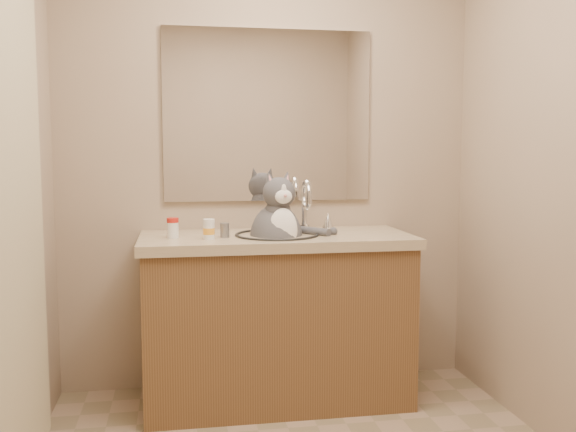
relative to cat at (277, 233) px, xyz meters
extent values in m
cube|color=tan|center=(0.00, 0.31, 0.34)|extent=(2.20, 0.01, 2.40)
cube|color=tan|center=(0.00, -2.20, 0.34)|extent=(2.20, 0.01, 2.40)
cube|color=brown|center=(0.00, 0.02, -0.46)|extent=(1.30, 0.55, 0.80)
cube|color=tan|center=(0.00, 0.02, -0.04)|extent=(1.34, 0.59, 0.05)
torus|color=black|center=(0.00, 0.00, -0.01)|extent=(0.42, 0.42, 0.02)
ellipsoid|color=white|center=(0.00, 0.00, -0.09)|extent=(0.40, 0.40, 0.15)
cylinder|color=silver|center=(0.17, 0.17, 0.09)|extent=(0.03, 0.03, 0.18)
torus|color=silver|center=(0.17, 0.10, 0.18)|extent=(0.03, 0.16, 0.16)
cone|color=silver|center=(0.30, 0.17, 0.04)|extent=(0.06, 0.06, 0.08)
cube|color=white|center=(0.00, 0.29, 0.59)|extent=(1.10, 0.02, 0.90)
cube|color=beige|center=(-1.05, -0.85, 0.14)|extent=(0.01, 1.20, 1.90)
ellipsoid|color=#4A4A4F|center=(0.00, 0.01, -0.03)|extent=(0.31, 0.34, 0.35)
ellipsoid|color=white|center=(0.01, -0.08, 0.02)|extent=(0.16, 0.11, 0.22)
ellipsoid|color=#4A4A4F|center=(0.00, -0.03, 0.20)|extent=(0.19, 0.17, 0.15)
ellipsoid|color=white|center=(0.02, -0.09, 0.19)|extent=(0.09, 0.06, 0.07)
sphere|color=#D88C8C|center=(0.02, -0.11, 0.19)|extent=(0.02, 0.02, 0.02)
cone|color=#4A4A4F|center=(-0.04, -0.03, 0.27)|extent=(0.08, 0.07, 0.08)
cone|color=#4A4A4F|center=(0.05, -0.01, 0.27)|extent=(0.08, 0.07, 0.08)
cylinder|color=#4A4A4F|center=(0.17, 0.01, 0.01)|extent=(0.17, 0.21, 0.04)
cylinder|color=white|center=(-0.51, -0.01, 0.03)|extent=(0.06, 0.06, 0.07)
cylinder|color=red|center=(-0.51, -0.01, 0.08)|extent=(0.06, 0.06, 0.02)
cylinder|color=white|center=(-0.34, -0.08, 0.03)|extent=(0.07, 0.07, 0.08)
cylinder|color=orange|center=(-0.34, -0.08, 0.03)|extent=(0.07, 0.07, 0.03)
cylinder|color=white|center=(-0.34, -0.08, 0.08)|extent=(0.07, 0.07, 0.02)
cylinder|color=slate|center=(-0.26, -0.04, 0.03)|extent=(0.05, 0.05, 0.07)
camera|label=1|loc=(-0.49, -3.10, 0.41)|focal=40.00mm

